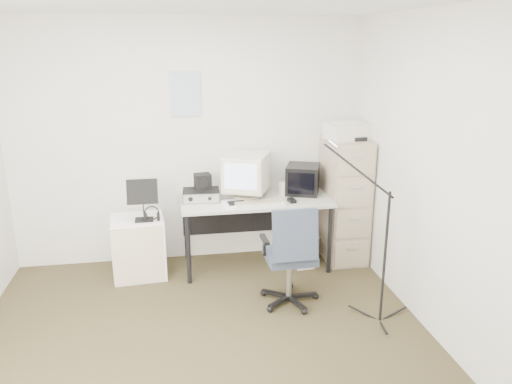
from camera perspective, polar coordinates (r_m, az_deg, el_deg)
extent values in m
cube|color=#40381F|center=(3.98, -5.78, -17.70)|extent=(3.60, 3.60, 0.01)
cube|color=silver|center=(5.18, -7.64, 5.55)|extent=(3.60, 0.02, 2.50)
cube|color=silver|center=(1.79, -2.64, -16.82)|extent=(3.60, 0.02, 2.50)
cube|color=silver|center=(3.96, 20.61, 1.14)|extent=(0.02, 3.60, 2.50)
cube|color=white|center=(5.10, -8.08, 11.04)|extent=(0.30, 0.02, 0.44)
cube|color=#978063|center=(5.32, 10.03, -0.94)|extent=(0.40, 0.60, 1.30)
cube|color=silver|center=(5.15, 10.43, 6.85)|extent=(0.46, 0.36, 0.16)
cube|color=beige|center=(5.15, -0.06, -4.62)|extent=(1.50, 0.70, 0.73)
cube|color=silver|center=(5.01, -1.10, 1.84)|extent=(0.54, 0.55, 0.45)
cube|color=black|center=(5.20, 5.36, 1.47)|extent=(0.43, 0.44, 0.30)
cube|color=beige|center=(5.12, 3.15, 0.34)|extent=(0.09, 0.09, 0.14)
cube|color=silver|center=(4.83, 0.29, -1.32)|extent=(0.51, 0.24, 0.03)
cube|color=black|center=(4.93, 4.11, -0.97)|extent=(0.08, 0.12, 0.03)
cube|color=black|center=(5.00, -6.29, -0.33)|extent=(0.37, 0.28, 0.10)
cube|color=black|center=(5.01, -6.11, 1.22)|extent=(0.18, 0.17, 0.15)
cube|color=white|center=(4.82, -2.68, -1.44)|extent=(0.22, 0.29, 0.02)
cube|color=silver|center=(5.31, 5.04, -6.04)|extent=(0.22, 0.43, 0.39)
cube|color=#39495D|center=(4.40, 3.86, -7.05)|extent=(0.55, 0.55, 0.94)
cube|color=white|center=(5.07, -13.23, -6.15)|extent=(0.53, 0.44, 0.62)
cube|color=black|center=(4.80, -12.81, -0.84)|extent=(0.30, 0.17, 0.42)
torus|color=black|center=(4.83, -11.81, -2.68)|extent=(0.19, 0.19, 0.03)
cylinder|color=black|center=(4.14, 14.68, -5.15)|extent=(0.03, 0.03, 1.48)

